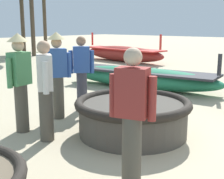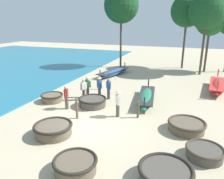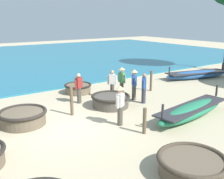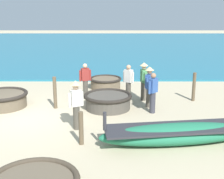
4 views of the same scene
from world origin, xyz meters
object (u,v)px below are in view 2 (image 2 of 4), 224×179
(coracle_front_left, at_px, (75,165))
(fisherman_by_coracle, at_px, (84,89))
(mooring_post_shoreline, at_px, (77,108))
(coracle_center, at_px, (187,126))
(fisherman_standing_left, at_px, (118,102))
(coracle_far_left, at_px, (53,129))
(coracle_weathered, at_px, (165,174))
(tree_leftmost, at_px, (187,11))
(fisherman_with_hat, at_px, (87,85))
(mooring_post_mid_beach, at_px, (138,110))
(tree_tall_back, at_px, (207,11))
(fisherman_crouching, at_px, (66,97))
(coracle_tilted, at_px, (52,97))
(tree_rightmost, at_px, (210,21))
(coracle_beside_post, at_px, (93,102))
(long_boat_blue_hull, at_px, (146,97))
(fisherman_hauling, at_px, (109,88))
(mooring_post_inland, at_px, (100,82))
(long_boat_ochre_hull, at_px, (113,73))
(coracle_far_right, at_px, (205,152))
(long_boat_white_hull, at_px, (217,86))
(tree_left_mid, at_px, (121,6))
(fisherman_standing_right, at_px, (99,86))

(coracle_front_left, distance_m, fisherman_by_coracle, 8.01)
(mooring_post_shoreline, bearing_deg, coracle_center, 5.79)
(fisherman_standing_left, bearing_deg, coracle_far_left, -126.07)
(coracle_weathered, bearing_deg, mooring_post_shoreline, 146.93)
(coracle_front_left, relative_size, tree_leftmost, 0.20)
(fisherman_with_hat, relative_size, mooring_post_mid_beach, 1.63)
(fisherman_by_coracle, distance_m, tree_tall_back, 15.11)
(coracle_center, height_order, fisherman_crouching, fisherman_crouching)
(coracle_tilted, relative_size, tree_rightmost, 0.22)
(fisherman_crouching, bearing_deg, tree_rightmost, 59.33)
(coracle_beside_post, height_order, coracle_weathered, coracle_beside_post)
(tree_rightmost, bearing_deg, mooring_post_shoreline, -115.08)
(coracle_far_left, relative_size, mooring_post_mid_beach, 1.93)
(coracle_far_left, height_order, long_boat_blue_hull, long_boat_blue_hull)
(fisherman_with_hat, distance_m, mooring_post_shoreline, 3.80)
(tree_leftmost, bearing_deg, tree_tall_back, -54.92)
(coracle_beside_post, distance_m, fisherman_standing_left, 2.46)
(mooring_post_shoreline, bearing_deg, coracle_tilted, 147.90)
(coracle_tilted, distance_m, tree_tall_back, 17.22)
(fisherman_hauling, xyz_separation_m, mooring_post_inland, (-1.55, 1.97, -0.21))
(fisherman_by_coracle, xyz_separation_m, tree_tall_back, (8.12, 11.45, 5.62))
(coracle_beside_post, relative_size, long_boat_ochre_hull, 0.37)
(coracle_center, xyz_separation_m, fisherman_with_hat, (-7.25, 3.01, 0.66))
(coracle_far_right, xyz_separation_m, long_boat_blue_hull, (-3.68, 5.84, 0.05))
(coracle_far_right, height_order, tree_tall_back, tree_tall_back)
(mooring_post_inland, bearing_deg, tree_tall_back, 46.99)
(mooring_post_inland, bearing_deg, tree_rightmost, 50.40)
(coracle_far_right, distance_m, fisherman_with_hat, 9.63)
(coracle_center, bearing_deg, coracle_far_left, -156.40)
(long_boat_white_hull, bearing_deg, fisherman_with_hat, -151.17)
(tree_left_mid, bearing_deg, mooring_post_shoreline, -81.66)
(fisherman_by_coracle, height_order, fisherman_standing_left, fisherman_standing_left)
(coracle_tilted, bearing_deg, fisherman_crouching, -25.98)
(fisherman_standing_right, xyz_separation_m, tree_tall_back, (7.21, 10.66, 5.49))
(coracle_far_left, xyz_separation_m, fisherman_hauling, (0.73, 5.98, 0.51))
(coracle_beside_post, bearing_deg, fisherman_crouching, -144.15)
(mooring_post_shoreline, height_order, tree_tall_back, tree_tall_back)
(fisherman_crouching, bearing_deg, coracle_far_left, -70.02)
(mooring_post_mid_beach, distance_m, mooring_post_inland, 6.22)
(fisherman_crouching, distance_m, tree_tall_back, 16.73)
(fisherman_with_hat, bearing_deg, coracle_beside_post, -54.01)
(fisherman_with_hat, distance_m, fisherman_standing_left, 4.13)
(fisherman_by_coracle, bearing_deg, mooring_post_shoreline, -70.25)
(long_boat_ochre_hull, distance_m, mooring_post_shoreline, 10.99)
(coracle_far_right, distance_m, coracle_weathered, 2.46)
(coracle_front_left, xyz_separation_m, coracle_weathered, (3.31, 0.64, 0.02))
(tree_tall_back, bearing_deg, tree_rightmost, 73.45)
(long_boat_blue_hull, xyz_separation_m, fisherman_hauling, (-2.75, -0.41, 0.52))
(fisherman_hauling, xyz_separation_m, tree_leftmost, (4.50, 13.45, 5.79))
(coracle_center, height_order, mooring_post_inland, mooring_post_inland)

